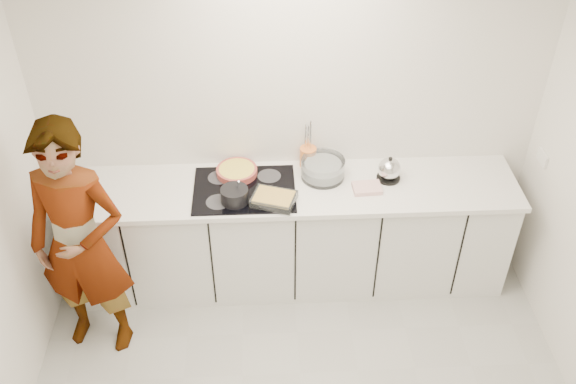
{
  "coord_description": "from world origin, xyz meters",
  "views": [
    {
      "loc": [
        -0.21,
        -2.31,
        3.74
      ],
      "look_at": [
        -0.05,
        1.05,
        1.05
      ],
      "focal_mm": 40.0,
      "sensor_mm": 36.0,
      "label": 1
    }
  ],
  "objects_px": {
    "baking_dish": "(274,199)",
    "mixing_bowl": "(323,169)",
    "kettle": "(389,170)",
    "cook": "(81,245)",
    "utensil_crock": "(308,157)",
    "hob": "(244,189)",
    "saucepan": "(235,195)",
    "tart_dish": "(237,171)"
  },
  "relations": [
    {
      "from": "mixing_bowl",
      "to": "kettle",
      "type": "xyz_separation_m",
      "value": [
        0.47,
        -0.05,
        0.01
      ]
    },
    {
      "from": "mixing_bowl",
      "to": "saucepan",
      "type": "bearing_deg",
      "value": -156.85
    },
    {
      "from": "saucepan",
      "to": "baking_dish",
      "type": "height_order",
      "value": "saucepan"
    },
    {
      "from": "hob",
      "to": "baking_dish",
      "type": "height_order",
      "value": "baking_dish"
    },
    {
      "from": "mixing_bowl",
      "to": "utensil_crock",
      "type": "height_order",
      "value": "utensil_crock"
    },
    {
      "from": "utensil_crock",
      "to": "kettle",
      "type": "bearing_deg",
      "value": -18.83
    },
    {
      "from": "cook",
      "to": "tart_dish",
      "type": "bearing_deg",
      "value": 44.95
    },
    {
      "from": "tart_dish",
      "to": "saucepan",
      "type": "bearing_deg",
      "value": -91.67
    },
    {
      "from": "saucepan",
      "to": "mixing_bowl",
      "type": "bearing_deg",
      "value": 23.15
    },
    {
      "from": "mixing_bowl",
      "to": "cook",
      "type": "xyz_separation_m",
      "value": [
        -1.62,
        -0.64,
        -0.07
      ]
    },
    {
      "from": "hob",
      "to": "baking_dish",
      "type": "xyz_separation_m",
      "value": [
        0.2,
        -0.16,
        0.04
      ]
    },
    {
      "from": "saucepan",
      "to": "kettle",
      "type": "bearing_deg",
      "value": 11.31
    },
    {
      "from": "baking_dish",
      "to": "mixing_bowl",
      "type": "xyz_separation_m",
      "value": [
        0.36,
        0.29,
        0.02
      ]
    },
    {
      "from": "saucepan",
      "to": "utensil_crock",
      "type": "bearing_deg",
      "value": 37.85
    },
    {
      "from": "saucepan",
      "to": "mixing_bowl",
      "type": "relative_size",
      "value": 0.58
    },
    {
      "from": "saucepan",
      "to": "hob",
      "type": "bearing_deg",
      "value": 65.06
    },
    {
      "from": "baking_dish",
      "to": "tart_dish",
      "type": "bearing_deg",
      "value": 127.66
    },
    {
      "from": "hob",
      "to": "utensil_crock",
      "type": "bearing_deg",
      "value": 30.58
    },
    {
      "from": "hob",
      "to": "utensil_crock",
      "type": "relative_size",
      "value": 4.68
    },
    {
      "from": "tart_dish",
      "to": "mixing_bowl",
      "type": "xyz_separation_m",
      "value": [
        0.62,
        -0.04,
        0.03
      ]
    },
    {
      "from": "hob",
      "to": "mixing_bowl",
      "type": "distance_m",
      "value": 0.59
    },
    {
      "from": "hob",
      "to": "kettle",
      "type": "distance_m",
      "value": 1.05
    },
    {
      "from": "baking_dish",
      "to": "utensil_crock",
      "type": "height_order",
      "value": "utensil_crock"
    },
    {
      "from": "utensil_crock",
      "to": "tart_dish",
      "type": "bearing_deg",
      "value": -169.08
    },
    {
      "from": "mixing_bowl",
      "to": "utensil_crock",
      "type": "xyz_separation_m",
      "value": [
        -0.1,
        0.15,
        0.01
      ]
    },
    {
      "from": "kettle",
      "to": "utensil_crock",
      "type": "xyz_separation_m",
      "value": [
        -0.57,
        0.19,
        -0.0
      ]
    },
    {
      "from": "baking_dish",
      "to": "mixing_bowl",
      "type": "bearing_deg",
      "value": 38.8
    },
    {
      "from": "kettle",
      "to": "hob",
      "type": "bearing_deg",
      "value": -175.41
    },
    {
      "from": "mixing_bowl",
      "to": "cook",
      "type": "bearing_deg",
      "value": -158.43
    },
    {
      "from": "kettle",
      "to": "utensil_crock",
      "type": "relative_size",
      "value": 1.26
    },
    {
      "from": "utensil_crock",
      "to": "baking_dish",
      "type": "bearing_deg",
      "value": -121.31
    },
    {
      "from": "kettle",
      "to": "cook",
      "type": "height_order",
      "value": "cook"
    },
    {
      "from": "kettle",
      "to": "utensil_crock",
      "type": "height_order",
      "value": "kettle"
    },
    {
      "from": "saucepan",
      "to": "utensil_crock",
      "type": "relative_size",
      "value": 1.47
    },
    {
      "from": "saucepan",
      "to": "utensil_crock",
      "type": "xyz_separation_m",
      "value": [
        0.54,
        0.42,
        0.01
      ]
    },
    {
      "from": "tart_dish",
      "to": "baking_dish",
      "type": "height_order",
      "value": "baking_dish"
    },
    {
      "from": "baking_dish",
      "to": "cook",
      "type": "bearing_deg",
      "value": -164.54
    },
    {
      "from": "saucepan",
      "to": "cook",
      "type": "height_order",
      "value": "cook"
    },
    {
      "from": "kettle",
      "to": "tart_dish",
      "type": "bearing_deg",
      "value": 175.14
    },
    {
      "from": "mixing_bowl",
      "to": "kettle",
      "type": "relative_size",
      "value": 2.02
    },
    {
      "from": "hob",
      "to": "cook",
      "type": "distance_m",
      "value": 1.17
    },
    {
      "from": "saucepan",
      "to": "cook",
      "type": "bearing_deg",
      "value": -159.47
    }
  ]
}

